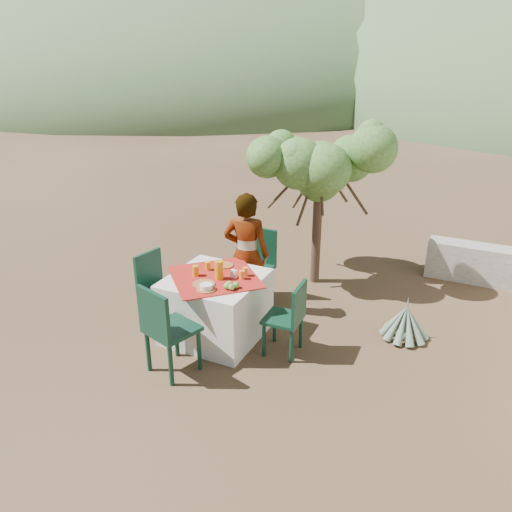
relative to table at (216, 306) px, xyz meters
The scene contains 22 objects.
ground 0.68m from the table, 125.95° to the right, with size 160.00×160.00×0.00m, color #3B281A.
table is the anchor object (origin of this frame).
chair_far 1.03m from the table, 87.98° to the left, with size 0.47×0.47×0.99m.
chair_near 0.90m from the table, 94.71° to the right, with size 0.58×0.58×1.00m.
chair_left 0.83m from the table, behind, with size 0.48×0.48×0.89m.
chair_right 0.92m from the table, ahead, with size 0.41×0.41×0.85m.
person 0.79m from the table, 84.64° to the left, with size 0.58×0.38×1.58m, color #8C6651.
shrub_tree 2.40m from the table, 72.87° to the left, with size 1.73×1.69×2.03m.
agave 2.22m from the table, 24.09° to the left, with size 0.56×0.56×0.60m.
hill_near_left 34.77m from the table, 121.82° to the left, with size 40.00×40.00×16.00m, color #3D5A33.
hill_far_center 51.72m from the table, 94.81° to the left, with size 60.00×60.00×24.00m, color gray.
plate_far 0.50m from the table, 98.08° to the left, with size 0.21×0.21×0.01m, color brown.
plate_near 0.46m from the table, 90.27° to the right, with size 0.25×0.25×0.01m, color brown.
glass_far 0.48m from the table, 142.29° to the left, with size 0.06×0.06×0.10m, color orange.
glass_near 0.49m from the table, 160.72° to the right, with size 0.07×0.07×0.12m, color orange.
juice_pitcher 0.50m from the table, 21.08° to the right, with size 0.10×0.10×0.22m, color orange.
bowl_plate 0.52m from the table, 75.03° to the right, with size 0.22×0.22×0.01m, color brown.
white_bowl 0.54m from the table, 75.03° to the right, with size 0.14×0.14×0.05m, color silver.
jar_left 0.54m from the table, 14.25° to the left, with size 0.06×0.06×0.10m, color orange.
jar_right 0.56m from the table, 29.12° to the left, with size 0.06×0.06×0.10m, color orange.
napkin_holder 0.48m from the table, 18.84° to the left, with size 0.07×0.04×0.09m, color silver.
fruit_cluster 0.56m from the table, 31.49° to the right, with size 0.15×0.14×0.07m.
Camera 1 is at (2.98, -3.95, 3.14)m, focal length 35.00 mm.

